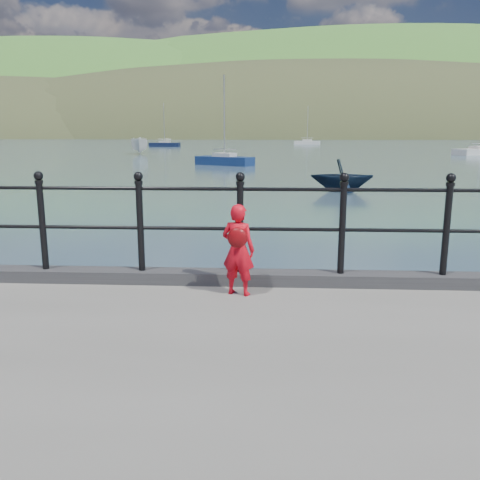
# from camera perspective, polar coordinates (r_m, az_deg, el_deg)

# --- Properties ---
(ground) EXTENTS (600.00, 600.00, 0.00)m
(ground) POSITION_cam_1_polar(r_m,az_deg,el_deg) (6.74, -5.13, -12.56)
(ground) COLOR #2D4251
(ground) RESTS_ON ground
(kerb) EXTENTS (60.00, 0.30, 0.15)m
(kerb) POSITION_cam_1_polar(r_m,az_deg,el_deg) (6.22, -5.52, -4.12)
(kerb) COLOR #28282B
(kerb) RESTS_ON quay
(railing) EXTENTS (18.11, 0.11, 1.20)m
(railing) POSITION_cam_1_polar(r_m,az_deg,el_deg) (6.06, -5.66, 2.70)
(railing) COLOR black
(railing) RESTS_ON kerb
(far_shore) EXTENTS (830.00, 200.00, 156.00)m
(far_shore) POSITION_cam_1_polar(r_m,az_deg,el_deg) (249.60, 11.80, 6.14)
(far_shore) COLOR #333A21
(far_shore) RESTS_ON ground
(child) EXTENTS (0.44, 0.36, 1.03)m
(child) POSITION_cam_1_polar(r_m,az_deg,el_deg) (5.64, -0.20, -1.03)
(child) COLOR red
(child) RESTS_ON quay
(launch_white) EXTENTS (3.03, 5.54, 2.02)m
(launch_white) POSITION_cam_1_polar(r_m,az_deg,el_deg) (62.67, -11.18, 10.35)
(launch_white) COLOR silver
(launch_white) RESTS_ON ground
(launch_navy) EXTENTS (2.92, 2.54, 1.50)m
(launch_navy) POSITION_cam_1_polar(r_m,az_deg,el_deg) (24.38, 11.38, 7.13)
(launch_navy) COLOR black
(launch_navy) RESTS_ON ground
(sailboat_deep) EXTENTS (5.32, 2.43, 7.74)m
(sailboat_deep) POSITION_cam_1_polar(r_m,az_deg,el_deg) (104.70, 7.54, 10.77)
(sailboat_deep) COLOR silver
(sailboat_deep) RESTS_ON ground
(sailboat_port) EXTENTS (5.07, 3.79, 7.31)m
(sailboat_port) POSITION_cam_1_polar(r_m,az_deg,el_deg) (42.18, -1.75, 8.85)
(sailboat_port) COLOR navy
(sailboat_port) RESTS_ON ground
(sailboat_left) EXTENTS (5.37, 2.02, 7.60)m
(sailboat_left) POSITION_cam_1_polar(r_m,az_deg,el_deg) (90.46, -8.45, 10.53)
(sailboat_left) COLOR black
(sailboat_left) RESTS_ON ground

